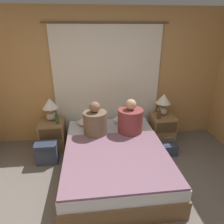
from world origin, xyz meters
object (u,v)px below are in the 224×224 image
bed (114,158)px  person_right_in_bed (130,120)px  person_left_in_bed (95,122)px  pillow_right (126,119)px  handbag_on_floor (168,149)px  lamp_left (50,107)px  nightstand_right (162,129)px  beer_bottle_on_left_stand (57,119)px  nightstand_left (53,135)px  backpack_on_floor (47,152)px  beer_bottle_on_right_stand (159,114)px  pillow_left (91,121)px  lamp_right (163,102)px

bed → person_right_in_bed: size_ratio=3.36×
bed → person_left_in_bed: 0.67m
pillow_right → handbag_on_floor: bearing=-37.5°
lamp_left → person_right_in_bed: 1.46m
nightstand_right → beer_bottle_on_left_stand: (-2.00, -0.10, 0.37)m
person_right_in_bed → bed: bearing=-128.4°
nightstand_left → beer_bottle_on_left_stand: bearing=-40.2°
nightstand_left → beer_bottle_on_left_stand: (0.12, -0.10, 0.37)m
nightstand_right → person_right_in_bed: bearing=-153.2°
backpack_on_floor → handbag_on_floor: bearing=-0.9°
handbag_on_floor → beer_bottle_on_right_stand: bearing=102.5°
pillow_left → beer_bottle_on_left_stand: (-0.60, -0.13, 0.14)m
nightstand_right → beer_bottle_on_right_stand: bearing=-141.7°
beer_bottle_on_left_stand → lamp_left: bearing=125.3°
nightstand_left → pillow_left: bearing=2.8°
nightstand_left → beer_bottle_on_left_stand: 0.40m
nightstand_left → person_right_in_bed: size_ratio=0.91×
bed → lamp_left: 1.49m
nightstand_right → lamp_right: lamp_right is taller
beer_bottle_on_left_stand → backpack_on_floor: beer_bottle_on_left_stand is taller
person_right_in_bed → person_left_in_bed: bearing=180.0°
nightstand_right → backpack_on_floor: bearing=-168.2°
lamp_right → backpack_on_floor: size_ratio=1.11×
bed → pillow_left: (-0.34, 0.82, 0.28)m
pillow_right → person_left_in_bed: 0.76m
nightstand_left → nightstand_right: (2.12, 0.00, 0.00)m
nightstand_right → pillow_right: bearing=177.2°
pillow_left → lamp_left: bearing=177.4°
bed → person_right_in_bed: person_right_in_bed is taller
pillow_left → handbag_on_floor: pillow_left is taller
bed → lamp_right: (1.06, 0.85, 0.60)m
beer_bottle_on_right_stand → pillow_right: bearing=167.2°
person_right_in_bed → beer_bottle_on_left_stand: bearing=168.0°
person_left_in_bed → backpack_on_floor: bearing=-174.4°
beer_bottle_on_left_stand → beer_bottle_on_right_stand: 1.88m
pillow_right → handbag_on_floor: 0.94m
pillow_right → beer_bottle_on_left_stand: bearing=-174.0°
lamp_right → handbag_on_floor: bearing=-94.3°
lamp_right → handbag_on_floor: (-0.04, -0.55, -0.70)m
pillow_right → person_right_in_bed: bearing=-92.0°
backpack_on_floor → pillow_left: bearing=32.4°
nightstand_left → backpack_on_floor: nightstand_left is taller
beer_bottle_on_right_stand → handbag_on_floor: size_ratio=0.59×
pillow_left → lamp_right: bearing=1.3°
beer_bottle_on_left_stand → handbag_on_floor: beer_bottle_on_left_stand is taller
lamp_left → beer_bottle_on_left_stand: size_ratio=1.85×
nightstand_right → lamp_left: 2.19m
lamp_right → nightstand_right: bearing=-90.0°
lamp_right → pillow_left: size_ratio=0.84×
person_left_in_bed → beer_bottle_on_left_stand: person_left_in_bed is taller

